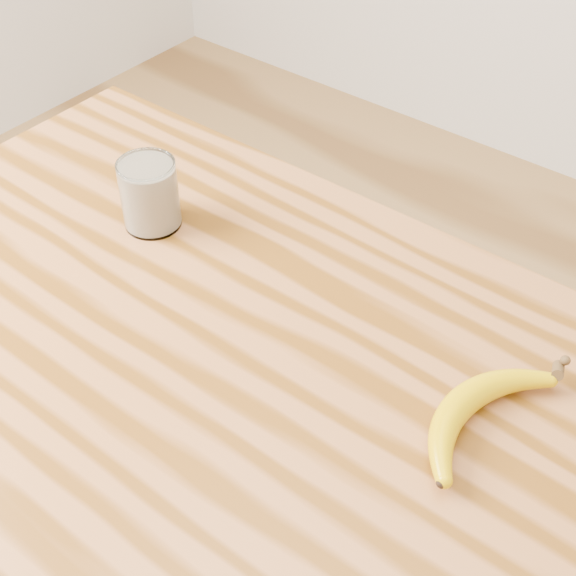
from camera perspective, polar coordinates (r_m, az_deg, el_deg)
The scene contains 3 objects.
table at distance 1.03m, azimuth -4.94°, elevation -11.23°, with size 1.20×0.80×0.90m.
smoothie_glass at distance 1.12m, azimuth -9.82°, elevation 6.58°, with size 0.08×0.08×0.10m.
banana at distance 0.90m, azimuth 12.30°, elevation -7.86°, with size 0.10×0.28×0.03m, color #C9A100, non-canonical shape.
Camera 1 is at (0.44, -0.42, 1.60)m, focal length 50.00 mm.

